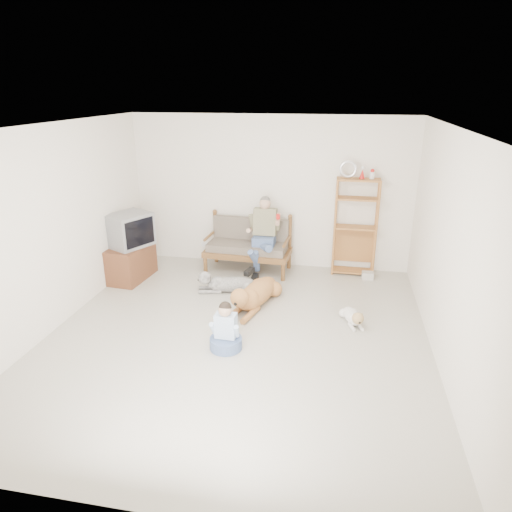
% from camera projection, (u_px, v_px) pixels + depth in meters
% --- Properties ---
extents(floor, '(5.50, 5.50, 0.00)m').
position_uv_depth(floor, '(237.00, 337.00, 6.07)').
color(floor, beige).
rests_on(floor, ground).
extents(ceiling, '(5.50, 5.50, 0.00)m').
position_uv_depth(ceiling, '(233.00, 127.00, 5.13)').
color(ceiling, white).
rests_on(ceiling, ground).
extents(wall_back, '(5.00, 0.00, 5.00)m').
position_uv_depth(wall_back, '(270.00, 193.00, 8.13)').
color(wall_back, silver).
rests_on(wall_back, ground).
extents(wall_front, '(5.00, 0.00, 5.00)m').
position_uv_depth(wall_front, '(143.00, 368.00, 3.07)').
color(wall_front, silver).
rests_on(wall_front, ground).
extents(wall_left, '(0.00, 5.50, 5.50)m').
position_uv_depth(wall_left, '(51.00, 230.00, 6.03)').
color(wall_left, silver).
rests_on(wall_left, ground).
extents(wall_right, '(0.00, 5.50, 5.50)m').
position_uv_depth(wall_right, '(450.00, 253.00, 5.17)').
color(wall_right, silver).
rests_on(wall_right, ground).
extents(loveseat, '(1.54, 0.78, 0.95)m').
position_uv_depth(loveseat, '(248.00, 244.00, 8.15)').
color(loveseat, brown).
rests_on(loveseat, ground).
extents(man, '(0.52, 0.75, 1.21)m').
position_uv_depth(man, '(262.00, 241.00, 7.85)').
color(man, '#506493').
rests_on(man, loveseat).
extents(etagere, '(0.75, 0.33, 1.99)m').
position_uv_depth(etagere, '(355.00, 226.00, 7.85)').
color(etagere, '#A16232').
rests_on(etagere, ground).
extents(book_stack, '(0.20, 0.14, 0.12)m').
position_uv_depth(book_stack, '(368.00, 275.00, 7.89)').
color(book_stack, silver).
rests_on(book_stack, ground).
extents(tv_stand, '(0.59, 0.95, 0.60)m').
position_uv_depth(tv_stand, '(131.00, 262.00, 7.82)').
color(tv_stand, brown).
rests_on(tv_stand, ground).
extents(crt_tv, '(0.78, 0.84, 0.56)m').
position_uv_depth(crt_tv, '(130.00, 230.00, 7.62)').
color(crt_tv, gray).
rests_on(crt_tv, tv_stand).
extents(wall_outlet, '(0.12, 0.02, 0.08)m').
position_uv_depth(wall_outlet, '(205.00, 244.00, 8.70)').
color(wall_outlet, white).
rests_on(wall_outlet, ground).
extents(golden_retriever, '(0.65, 1.53, 0.47)m').
position_uv_depth(golden_retriever, '(254.00, 295.00, 6.86)').
color(golden_retriever, '#AE6C3C').
rests_on(golden_retriever, ground).
extents(shaggy_dog, '(1.15, 0.45, 0.35)m').
position_uv_depth(shaggy_dog, '(226.00, 283.00, 7.37)').
color(shaggy_dog, silver).
rests_on(shaggy_dog, ground).
extents(terrier, '(0.33, 0.66, 0.26)m').
position_uv_depth(terrier, '(353.00, 317.00, 6.36)').
color(terrier, silver).
rests_on(terrier, ground).
extents(child, '(0.41, 0.41, 0.65)m').
position_uv_depth(child, '(226.00, 332.00, 5.73)').
color(child, '#506493').
rests_on(child, ground).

